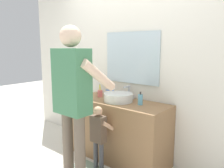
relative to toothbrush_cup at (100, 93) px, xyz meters
The scene contains 9 objects.
ground_plane 1.00m from the toothbrush_cup, 41.49° to the right, with size 14.00×14.00×0.00m, color silver.
back_wall 0.68m from the toothbrush_cup, 37.69° to the left, with size 4.40×0.10×2.70m.
vanity_cabinet 0.59m from the toothbrush_cup, ahead, with size 1.35×0.54×0.81m, color olive.
sink_basin 0.38m from the toothbrush_cup, ahead, with size 0.38×0.38×0.11m.
faucet 0.41m from the toothbrush_cup, 25.44° to the left, with size 0.18×0.14×0.18m.
toothbrush_cup is the anchor object (origin of this frame).
soap_bottle 0.69m from the toothbrush_cup, ahead, with size 0.06×0.06×0.16m.
child_toddler 0.68m from the toothbrush_cup, 49.18° to the right, with size 0.25×0.25×0.82m.
adult_parent 0.84m from the toothbrush_cup, 67.67° to the right, with size 0.54×0.57×1.74m.
Camera 1 is at (1.80, -2.01, 1.53)m, focal length 36.43 mm.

